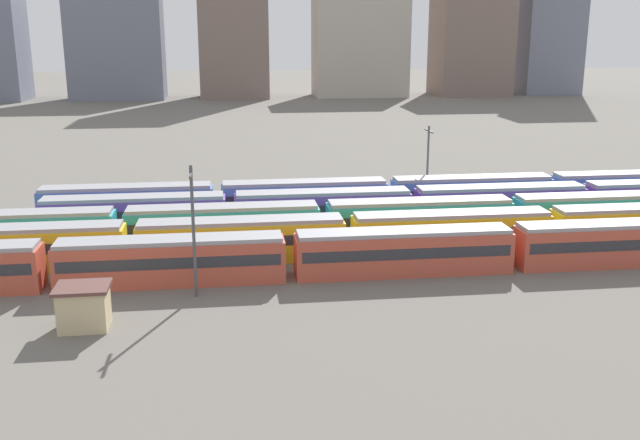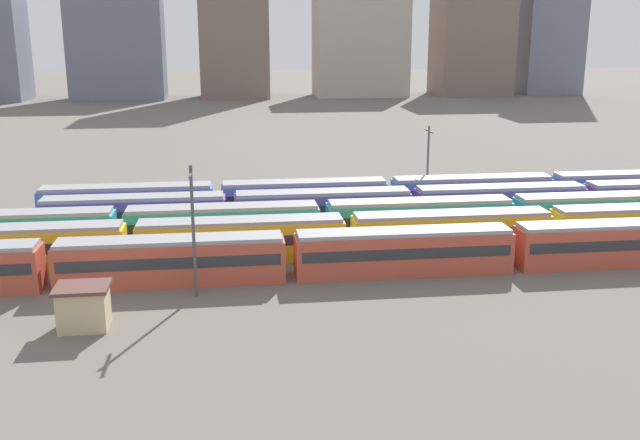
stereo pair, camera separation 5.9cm
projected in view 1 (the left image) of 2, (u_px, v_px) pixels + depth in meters
name	position (u px, v px, depth m)	size (l,w,h in m)	color
ground_plane	(102.00, 249.00, 67.08)	(600.00, 600.00, 0.00)	#666059
train_track_0	(513.00, 247.00, 61.06)	(112.50, 3.06, 3.75)	#BC4C38
train_track_1	(550.00, 228.00, 66.76)	(112.50, 3.06, 3.75)	yellow
train_track_2	(323.00, 221.00, 69.18)	(74.70, 3.06, 3.75)	teal
train_track_3	(584.00, 200.00, 77.80)	(112.50, 3.06, 3.75)	#6B429E
train_track_4	(551.00, 190.00, 82.62)	(112.50, 3.06, 3.75)	#4C70BC
catenary_pole_0	(193.00, 225.00, 53.68)	(0.24, 3.20, 10.13)	#4C4C51
catenary_pole_1	(428.00, 161.00, 83.16)	(0.24, 3.20, 9.06)	#4C4C51
signal_hut	(84.00, 306.00, 48.88)	(3.60, 3.00, 3.04)	#C6B284
distant_building_1	(117.00, 47.00, 207.30)	(26.28, 15.51, 29.65)	slate
distant_building_2	(232.00, 11.00, 208.92)	(19.74, 16.63, 49.59)	#7A665B
distant_building_3	(360.00, 45.00, 216.10)	(27.34, 15.85, 30.06)	#B2A899
distant_building_4	(471.00, 35.00, 219.66)	(21.79, 18.49, 35.88)	#7A665B
distant_building_5	(552.00, 5.00, 220.51)	(17.93, 13.06, 53.76)	slate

